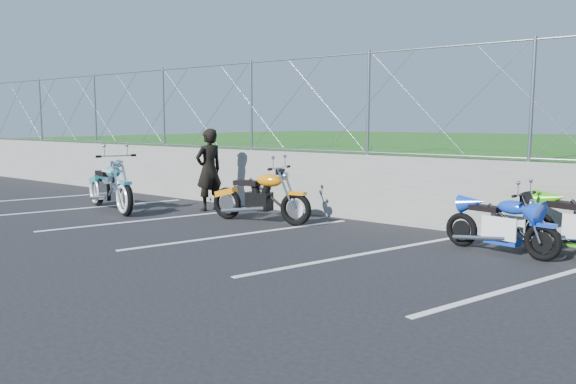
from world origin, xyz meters
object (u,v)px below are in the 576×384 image
Objects in this scene: naked_orange at (261,199)px; person_standing at (209,170)px; cruiser_turquoise at (111,188)px; sportbike_blue at (502,227)px.

naked_orange is 1.22× the size of person_standing.
sportbike_blue is (7.99, 1.12, -0.10)m from cruiser_turquoise.
sportbike_blue is at bearing 97.54° from person_standing.
sportbike_blue is 1.00× the size of person_standing.
person_standing reaches higher than sportbike_blue.
sportbike_blue is at bearing -6.17° from naked_orange.
naked_orange is 1.22× the size of sportbike_blue.
naked_orange is 1.97m from person_standing.
cruiser_turquoise is 2.18m from person_standing.
cruiser_turquoise is 8.07m from sportbike_blue.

